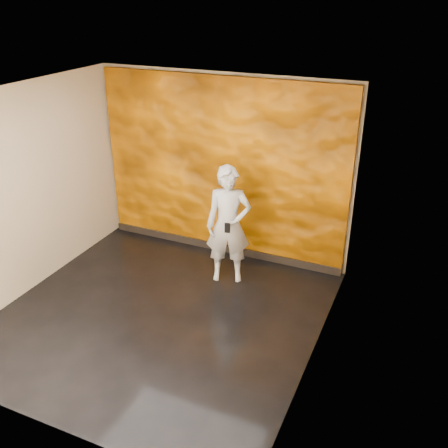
% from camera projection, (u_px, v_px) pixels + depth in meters
% --- Properties ---
extents(room, '(4.02, 4.02, 2.81)m').
position_uv_depth(room, '(154.00, 218.00, 5.89)').
color(room, black).
rests_on(room, ground).
extents(feature_wall, '(3.90, 0.06, 2.75)m').
position_uv_depth(feature_wall, '(221.00, 169.00, 7.52)').
color(feature_wall, orange).
rests_on(feature_wall, ground).
extents(baseboard, '(3.90, 0.04, 0.12)m').
position_uv_depth(baseboard, '(220.00, 247.00, 8.06)').
color(baseboard, black).
rests_on(baseboard, ground).
extents(man, '(0.73, 0.61, 1.72)m').
position_uv_depth(man, '(228.00, 225.00, 6.96)').
color(man, '#969BA3').
rests_on(man, ground).
extents(phone, '(0.08, 0.03, 0.14)m').
position_uv_depth(phone, '(227.00, 228.00, 6.68)').
color(phone, black).
rests_on(phone, man).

